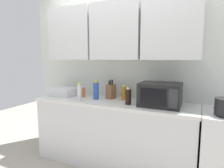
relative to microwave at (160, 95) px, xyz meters
name	(u,v)px	position (x,y,z in m)	size (l,w,h in m)	color
wall_back_with_cabinets	(120,51)	(-0.63, 0.26, 0.53)	(3.05, 0.38, 2.60)	silver
counter_run	(113,132)	(-0.63, 0.02, -0.59)	(2.18, 0.63, 0.90)	silver
microwave	(160,95)	(0.00, 0.00, 0.00)	(0.48, 0.37, 0.28)	black
dish_rack	(63,92)	(-1.47, 0.02, -0.08)	(0.38, 0.30, 0.12)	silver
knife_block	(111,91)	(-0.72, 0.14, -0.04)	(0.12, 0.14, 0.27)	brown
bottle_amber_vinegar	(124,93)	(-0.52, 0.15, -0.05)	(0.08, 0.08, 0.20)	#AD701E
bottle_soy_dark	(128,97)	(-0.37, -0.09, -0.04)	(0.07, 0.07, 0.21)	black
bottle_blue_cleaner	(96,90)	(-0.89, 0.02, -0.02)	(0.08, 0.08, 0.26)	#2D56B7
bottle_clear_tall	(79,92)	(-1.03, -0.18, -0.02)	(0.06, 0.06, 0.25)	silver
bottle_spice_jar	(83,92)	(-1.14, 0.07, -0.07)	(0.06, 0.06, 0.15)	#BC6638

